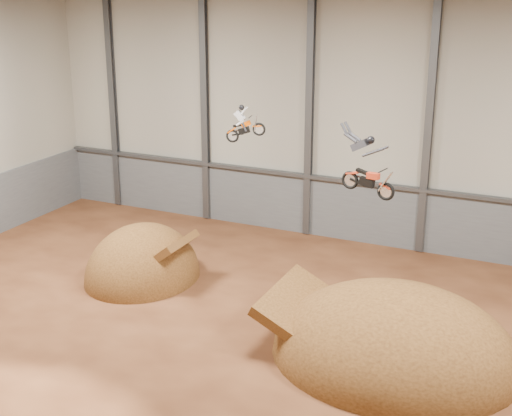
{
  "coord_description": "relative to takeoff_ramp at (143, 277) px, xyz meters",
  "views": [
    {
      "loc": [
        10.58,
        -22.28,
        14.63
      ],
      "look_at": [
        -1.62,
        4.0,
        5.07
      ],
      "focal_mm": 50.0,
      "sensor_mm": 36.0,
      "label": 1
    }
  ],
  "objects": [
    {
      "name": "floor",
      "position": [
        8.55,
        -5.34,
        0.0
      ],
      "size": [
        40.0,
        40.0,
        0.0
      ],
      "primitive_type": "plane",
      "color": "#442212",
      "rests_on": "ground"
    },
    {
      "name": "back_wall",
      "position": [
        8.55,
        9.66,
        7.0
      ],
      "size": [
        40.0,
        0.1,
        14.0
      ],
      "primitive_type": "cube",
      "color": "#A7A294",
      "rests_on": "ground"
    },
    {
      "name": "lower_band_back",
      "position": [
        8.55,
        9.56,
        1.75
      ],
      "size": [
        39.8,
        0.18,
        3.5
      ],
      "primitive_type": "cube",
      "color": "slate",
      "rests_on": "ground"
    },
    {
      "name": "steel_rail",
      "position": [
        8.55,
        9.41,
        3.55
      ],
      "size": [
        39.8,
        0.35,
        0.2
      ],
      "primitive_type": "cube",
      "color": "#47494F",
      "rests_on": "lower_band_back"
    },
    {
      "name": "steel_column_0",
      "position": [
        -8.12,
        9.46,
        7.0
      ],
      "size": [
        0.4,
        0.36,
        13.9
      ],
      "primitive_type": "cube",
      "color": "#47494F",
      "rests_on": "ground"
    },
    {
      "name": "steel_column_1",
      "position": [
        -1.45,
        9.46,
        7.0
      ],
      "size": [
        0.4,
        0.36,
        13.9
      ],
      "primitive_type": "cube",
      "color": "#47494F",
      "rests_on": "ground"
    },
    {
      "name": "steel_column_2",
      "position": [
        5.21,
        9.46,
        7.0
      ],
      "size": [
        0.4,
        0.36,
        13.9
      ],
      "primitive_type": "cube",
      "color": "#47494F",
      "rests_on": "ground"
    },
    {
      "name": "steel_column_3",
      "position": [
        11.88,
        9.46,
        7.0
      ],
      "size": [
        0.4,
        0.36,
        13.9
      ],
      "primitive_type": "cube",
      "color": "#47494F",
      "rests_on": "ground"
    },
    {
      "name": "takeoff_ramp",
      "position": [
        0.0,
        0.0,
        0.0
      ],
      "size": [
        5.53,
        6.38,
        5.53
      ],
      "primitive_type": "ellipsoid",
      "color": "#442711",
      "rests_on": "ground"
    },
    {
      "name": "landing_ramp",
      "position": [
        13.5,
        -2.42,
        0.0
      ],
      "size": [
        9.91,
        8.76,
        5.72
      ],
      "primitive_type": "ellipsoid",
      "color": "#442711",
      "rests_on": "ground"
    },
    {
      "name": "fmx_rider_a",
      "position": [
        5.42,
        0.99,
        8.33
      ],
      "size": [
        2.39,
        1.17,
        2.17
      ],
      "primitive_type": null,
      "rotation": [
        0.0,
        -0.29,
        0.21
      ],
      "color": "#DB4D00"
    },
    {
      "name": "fmx_rider_b",
      "position": [
        11.66,
        -1.04,
        7.55
      ],
      "size": [
        3.5,
        1.49,
        3.01
      ],
      "primitive_type": null,
      "rotation": [
        0.0,
        0.12,
        -0.18
      ],
      "color": "red"
    }
  ]
}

